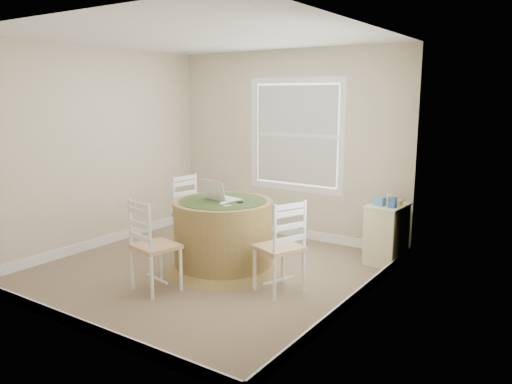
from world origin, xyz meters
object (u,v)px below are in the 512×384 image
Objects in this scene: chair_left at (194,214)px; chair_right at (279,247)px; round_table at (223,232)px; corner_chest at (386,234)px; chair_near at (156,246)px; laptop at (221,197)px.

chair_right is (1.66, -0.61, 0.00)m from chair_left.
chair_left is 1.77m from chair_right.
chair_left is (-0.79, 0.40, 0.03)m from round_table.
chair_near is at bearing -123.99° from corner_chest.
laptop is 2.03m from corner_chest.
chair_right is 2.32× the size of laptop.
chair_left and chair_near have the same top height.
chair_left is at bearing 170.20° from round_table.
chair_left is 1.00× the size of chair_near.
chair_near is 0.99m from laptop.
chair_right reaches higher than round_table.
laptop reaches higher than chair_right.
corner_chest is at bearing -179.39° from chair_right.
chair_left reaches higher than corner_chest.
chair_left is 1.40m from chair_near.
chair_near reaches higher than corner_chest.
laptop is at bearing -136.60° from corner_chest.
chair_right is at bearing -101.40° from chair_left.
chair_left and chair_right have the same top height.
corner_chest is at bearing -59.77° from chair_left.
round_table is 1.84× the size of corner_chest.
chair_near is at bearing -146.60° from chair_left.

